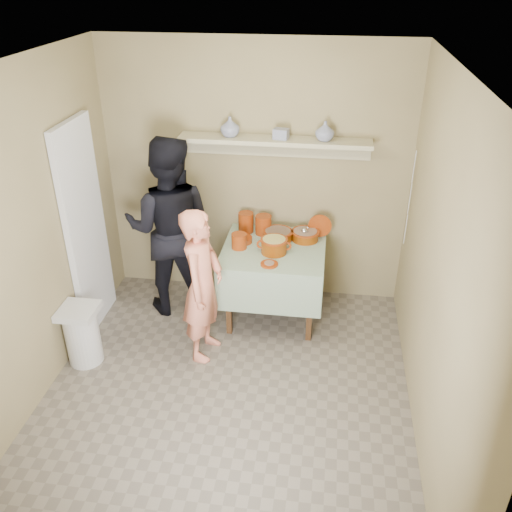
% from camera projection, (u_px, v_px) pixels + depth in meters
% --- Properties ---
extents(ground, '(3.50, 3.50, 0.00)m').
position_uv_depth(ground, '(225.00, 399.00, 4.46)').
color(ground, '#6A6053').
rests_on(ground, ground).
extents(tile_panel, '(0.06, 0.70, 2.00)m').
position_uv_depth(tile_panel, '(86.00, 229.00, 4.97)').
color(tile_panel, silver).
rests_on(tile_panel, ground).
extents(plate_stack_a, '(0.15, 0.15, 0.20)m').
position_uv_depth(plate_stack_a, '(246.00, 222.00, 5.42)').
color(plate_stack_a, '#782100').
rests_on(plate_stack_a, serving_table).
extents(plate_stack_b, '(0.16, 0.16, 0.19)m').
position_uv_depth(plate_stack_b, '(263.00, 225.00, 5.38)').
color(plate_stack_b, '#782100').
rests_on(plate_stack_b, serving_table).
extents(bowl_stack, '(0.15, 0.15, 0.15)m').
position_uv_depth(bowl_stack, '(239.00, 241.00, 5.12)').
color(bowl_stack, '#782100').
rests_on(bowl_stack, serving_table).
extents(empty_bowl, '(0.18, 0.18, 0.05)m').
position_uv_depth(empty_bowl, '(243.00, 240.00, 5.25)').
color(empty_bowl, '#782100').
rests_on(empty_bowl, serving_table).
extents(propped_lid, '(0.23, 0.04, 0.23)m').
position_uv_depth(propped_lid, '(320.00, 226.00, 5.30)').
color(propped_lid, '#782100').
rests_on(propped_lid, serving_table).
extents(vase_right, '(0.18, 0.18, 0.18)m').
position_uv_depth(vase_right, '(325.00, 131.00, 4.90)').
color(vase_right, navy).
rests_on(vase_right, wall_shelf).
extents(vase_left, '(0.22, 0.22, 0.19)m').
position_uv_depth(vase_left, '(230.00, 127.00, 5.01)').
color(vase_left, navy).
rests_on(vase_left, wall_shelf).
extents(ceramic_box, '(0.15, 0.12, 0.10)m').
position_uv_depth(ceramic_box, '(281.00, 134.00, 4.96)').
color(ceramic_box, navy).
rests_on(ceramic_box, wall_shelf).
extents(person_cook, '(0.40, 0.56, 1.42)m').
position_uv_depth(person_cook, '(203.00, 286.00, 4.66)').
color(person_cook, '#E47E62').
rests_on(person_cook, ground).
extents(person_helper, '(0.94, 0.76, 1.80)m').
position_uv_depth(person_helper, '(170.00, 227.00, 5.22)').
color(person_helper, black).
rests_on(person_helper, ground).
extents(room_shell, '(3.04, 3.54, 2.62)m').
position_uv_depth(room_shell, '(219.00, 223.00, 3.68)').
color(room_shell, '#8F8058').
rests_on(room_shell, ground).
extents(serving_table, '(0.97, 0.97, 0.76)m').
position_uv_depth(serving_table, '(274.00, 258.00, 5.22)').
color(serving_table, '#4C2D16').
rests_on(serving_table, ground).
extents(cazuela_meat_a, '(0.30, 0.30, 0.10)m').
position_uv_depth(cazuela_meat_a, '(278.00, 234.00, 5.28)').
color(cazuela_meat_a, '#612504').
rests_on(cazuela_meat_a, serving_table).
extents(cazuela_meat_b, '(0.28, 0.28, 0.10)m').
position_uv_depth(cazuela_meat_b, '(305.00, 234.00, 5.27)').
color(cazuela_meat_b, '#612504').
rests_on(cazuela_meat_b, serving_table).
extents(ladle, '(0.08, 0.26, 0.19)m').
position_uv_depth(ladle, '(305.00, 231.00, 5.23)').
color(ladle, silver).
rests_on(ladle, cazuela_meat_b).
extents(cazuela_rice, '(0.33, 0.25, 0.14)m').
position_uv_depth(cazuela_rice, '(274.00, 245.00, 5.03)').
color(cazuela_rice, '#612504').
rests_on(cazuela_rice, serving_table).
extents(front_plate, '(0.16, 0.16, 0.03)m').
position_uv_depth(front_plate, '(269.00, 264.00, 4.86)').
color(front_plate, '#782100').
rests_on(front_plate, serving_table).
extents(wall_shelf, '(1.80, 0.25, 0.21)m').
position_uv_depth(wall_shelf, '(275.00, 142.00, 5.05)').
color(wall_shelf, tan).
rests_on(wall_shelf, room_shell).
extents(trash_bin, '(0.32, 0.32, 0.56)m').
position_uv_depth(trash_bin, '(82.00, 334.00, 4.76)').
color(trash_bin, silver).
rests_on(trash_bin, ground).
extents(electrical_cord, '(0.01, 0.05, 0.90)m').
position_uv_depth(electrical_cord, '(410.00, 199.00, 4.95)').
color(electrical_cord, silver).
rests_on(electrical_cord, wall_shelf).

